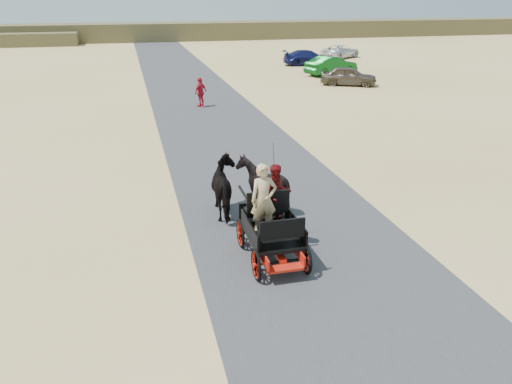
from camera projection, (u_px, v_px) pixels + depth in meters
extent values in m
plane|color=tan|center=(284.00, 217.00, 15.09)|extent=(140.00, 140.00, 0.00)
cube|color=#38383A|center=(284.00, 217.00, 15.09)|extent=(6.00, 140.00, 0.01)
cube|color=brown|center=(154.00, 32.00, 70.43)|extent=(140.00, 6.00, 2.40)
imported|color=black|center=(227.00, 188.00, 15.05)|extent=(0.91, 2.01, 1.70)
imported|color=black|center=(262.00, 185.00, 15.30)|extent=(1.37, 1.54, 1.70)
imported|color=tan|center=(264.00, 200.00, 12.19)|extent=(0.66, 0.43, 1.80)
imported|color=#660C0F|center=(277.00, 194.00, 12.84)|extent=(0.77, 0.60, 1.58)
imported|color=#B11427|center=(201.00, 92.00, 29.46)|extent=(1.01, 1.01, 1.73)
imported|color=brown|center=(349.00, 76.00, 36.36)|extent=(4.30, 3.31, 1.37)
imported|color=#0C4C19|center=(331.00, 66.00, 41.02)|extent=(4.84, 3.06, 1.51)
imported|color=navy|center=(309.00, 58.00, 46.55)|extent=(4.95, 2.54, 1.38)
imported|color=silver|center=(341.00, 51.00, 51.69)|extent=(5.18, 4.46, 1.32)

